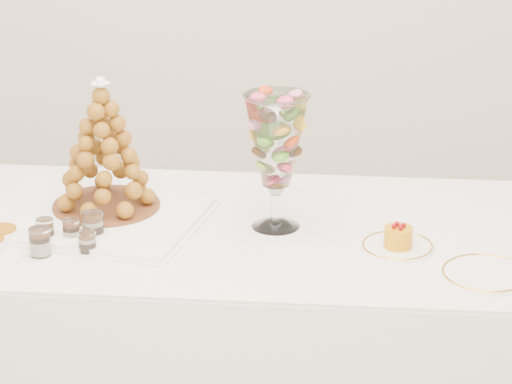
{
  "coord_description": "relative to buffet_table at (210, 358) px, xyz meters",
  "views": [
    {
      "loc": [
        0.25,
        -2.77,
        2.19
      ],
      "look_at": [
        0.1,
        0.22,
        0.98
      ],
      "focal_mm": 85.0,
      "sensor_mm": 36.0,
      "label": 1
    }
  ],
  "objects": [
    {
      "name": "verrine_c",
      "position": [
        -0.3,
        -0.09,
        0.45
      ],
      "size": [
        0.06,
        0.06,
        0.08
      ],
      "primitive_type": "cylinder",
      "rotation": [
        0.0,
        0.0,
        0.08
      ],
      "color": "white",
      "rests_on": "buffet_table"
    },
    {
      "name": "lace_tray",
      "position": [
        -0.33,
        0.03,
        0.43
      ],
      "size": [
        0.68,
        0.57,
        0.02
      ],
      "primitive_type": "cube",
      "rotation": [
        0.0,
        0.0,
        -0.25
      ],
      "color": "white",
      "rests_on": "buffet_table"
    },
    {
      "name": "verrine_d",
      "position": [
        -0.43,
        -0.2,
        0.45
      ],
      "size": [
        0.06,
        0.06,
        0.08
      ],
      "primitive_type": "cylinder",
      "rotation": [
        0.0,
        0.0,
        0.16
      ],
      "color": "white",
      "rests_on": "buffet_table"
    },
    {
      "name": "macaron_vase",
      "position": [
        0.19,
        0.02,
        0.66
      ],
      "size": [
        0.18,
        0.18,
        0.38
      ],
      "color": "white",
      "rests_on": "buffet_table"
    },
    {
      "name": "mousse_cake",
      "position": [
        0.52,
        -0.12,
        0.45
      ],
      "size": [
        0.08,
        0.08,
        0.07
      ],
      "color": "#CB8309",
      "rests_on": "cake_plate"
    },
    {
      "name": "spare_plate",
      "position": [
        0.74,
        -0.27,
        0.42
      ],
      "size": [
        0.23,
        0.23,
        0.01
      ],
      "primitive_type": "cylinder",
      "color": "white",
      "rests_on": "buffet_table"
    },
    {
      "name": "croquembouche",
      "position": [
        -0.3,
        0.09,
        0.62
      ],
      "size": [
        0.31,
        0.31,
        0.38
      ],
      "rotation": [
        0.0,
        0.0,
        0.24
      ],
      "color": "brown",
      "rests_on": "lace_tray"
    },
    {
      "name": "verrine_e",
      "position": [
        -0.3,
        -0.19,
        0.45
      ],
      "size": [
        0.05,
        0.05,
        0.06
      ],
      "primitive_type": "cylinder",
      "rotation": [
        0.0,
        0.0,
        -0.07
      ],
      "color": "white",
      "rests_on": "buffet_table"
    },
    {
      "name": "verrine_a",
      "position": [
        -0.43,
        -0.11,
        0.45
      ],
      "size": [
        0.06,
        0.06,
        0.06
      ],
      "primitive_type": "cylinder",
      "rotation": [
        0.0,
        0.0,
        -0.18
      ],
      "color": "white",
      "rests_on": "buffet_table"
    },
    {
      "name": "verrine_b",
      "position": [
        -0.36,
        -0.11,
        0.45
      ],
      "size": [
        0.06,
        0.06,
        0.06
      ],
      "primitive_type": "cylinder",
      "rotation": [
        0.0,
        0.0,
        -0.27
      ],
      "color": "white",
      "rests_on": "buffet_table"
    },
    {
      "name": "ramekin_back",
      "position": [
        -0.55,
        -0.11,
        0.43
      ],
      "size": [
        0.09,
        0.09,
        0.03
      ],
      "primitive_type": "cylinder",
      "color": "white",
      "rests_on": "buffet_table"
    },
    {
      "name": "buffet_table",
      "position": [
        0.0,
        0.0,
        0.0
      ],
      "size": [
        2.22,
        0.96,
        0.83
      ],
      "rotation": [
        0.0,
        0.0,
        -0.04
      ],
      "color": "white",
      "rests_on": "ground"
    },
    {
      "name": "cake_plate",
      "position": [
        0.52,
        -0.11,
        0.42
      ],
      "size": [
        0.2,
        0.2,
        0.01
      ],
      "primitive_type": "cylinder",
      "color": "white",
      "rests_on": "buffet_table"
    }
  ]
}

